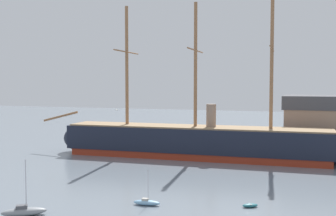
% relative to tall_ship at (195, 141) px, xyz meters
% --- Properties ---
extents(tall_ship, '(64.81, 14.05, 31.16)m').
position_rel_tall_ship_xyz_m(tall_ship, '(0.00, 0.00, 0.00)').
color(tall_ship, maroon).
rests_on(tall_ship, ground).
extents(sailboat_foreground_left, '(4.96, 4.06, 6.49)m').
position_rel_tall_ship_xyz_m(sailboat_foreground_left, '(-8.65, -42.01, -2.85)').
color(sailboat_foreground_left, gray).
rests_on(sailboat_foreground_left, ground).
extents(sailboat_near_centre, '(3.48, 1.35, 4.42)m').
position_rel_tall_ship_xyz_m(sailboat_near_centre, '(3.02, -33.62, -3.02)').
color(sailboat_near_centre, '#7FB2D6').
rests_on(sailboat_near_centre, ground).
extents(dinghy_mid_right, '(2.11, 1.70, 0.46)m').
position_rel_tall_ship_xyz_m(dinghy_mid_right, '(15.25, -30.29, -3.16)').
color(dinghy_mid_right, '#236670').
rests_on(dinghy_mid_right, ground).
extents(seagull_in_flight, '(0.81, 1.16, 0.14)m').
position_rel_tall_ship_xyz_m(seagull_in_flight, '(-1.08, -33.37, 8.33)').
color(seagull_in_flight, silver).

